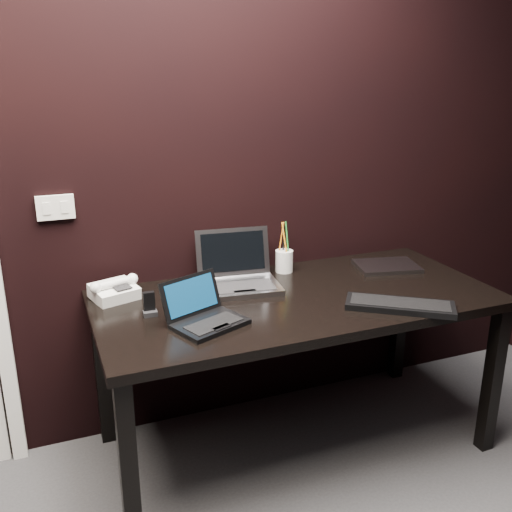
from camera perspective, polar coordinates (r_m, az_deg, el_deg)
name	(u,v)px	position (r m, az deg, el deg)	size (l,w,h in m)	color
wall_back	(199,155)	(2.55, -5.71, 10.03)	(4.00, 4.00, 0.00)	black
wall_switch	(55,207)	(2.48, -19.43, 4.61)	(0.15, 0.02, 0.10)	silver
desk	(297,312)	(2.47, 4.10, -5.63)	(1.70, 0.80, 0.74)	black
netbook	(205,315)	(2.17, -5.17, -5.94)	(0.33, 0.31, 0.17)	black
silver_laptop	(238,277)	(2.52, -1.78, -2.10)	(0.37, 0.34, 0.23)	#9D9EA3
ext_keyboard	(400,305)	(2.38, 14.19, -4.80)	(0.44, 0.37, 0.03)	black
closed_laptop	(387,266)	(2.83, 12.94, -0.99)	(0.33, 0.27, 0.02)	gray
desk_phone	(114,290)	(2.46, -13.99, -3.35)	(0.22, 0.20, 0.10)	silver
mobile_phone	(149,306)	(2.28, -10.60, -4.98)	(0.06, 0.05, 0.09)	black
pen_cup	(284,260)	(2.70, 2.83, -0.41)	(0.09, 0.09, 0.24)	silver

